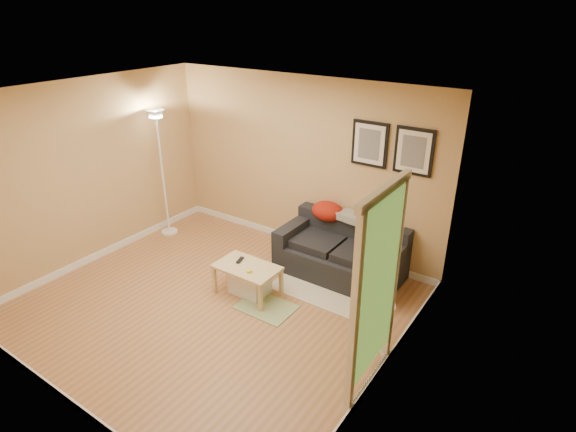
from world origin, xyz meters
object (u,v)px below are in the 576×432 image
at_px(sofa, 340,250).
at_px(floor_lamp, 163,178).
at_px(storage_bin, 250,282).
at_px(side_table, 374,327).
at_px(coffee_table, 248,280).
at_px(book_stack, 377,301).

relative_size(sofa, floor_lamp, 0.83).
xyz_separation_m(storage_bin, floor_lamp, (-2.21, 0.62, 0.81)).
bearing_deg(storage_bin, side_table, -3.46).
bearing_deg(side_table, floor_lamp, 169.69).
distance_m(storage_bin, side_table, 1.82).
bearing_deg(sofa, coffee_table, -124.46).
xyz_separation_m(storage_bin, book_stack, (1.81, -0.11, 0.49)).
distance_m(side_table, floor_lamp, 4.14).
xyz_separation_m(storage_bin, side_table, (1.81, -0.11, 0.15)).
relative_size(sofa, coffee_table, 2.07).
relative_size(sofa, storage_bin, 3.42).
bearing_deg(floor_lamp, sofa, 8.62).
height_order(sofa, floor_lamp, floor_lamp).
distance_m(sofa, floor_lamp, 3.05).
height_order(book_stack, floor_lamp, floor_lamp).
distance_m(side_table, book_stack, 0.34).
xyz_separation_m(coffee_table, storage_bin, (0.01, 0.03, -0.05)).
xyz_separation_m(sofa, floor_lamp, (-2.96, -0.45, 0.59)).
xyz_separation_m(coffee_table, floor_lamp, (-2.20, 0.65, 0.76)).
relative_size(book_stack, floor_lamp, 0.13).
height_order(sofa, side_table, sofa).
distance_m(coffee_table, storage_bin, 0.06).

